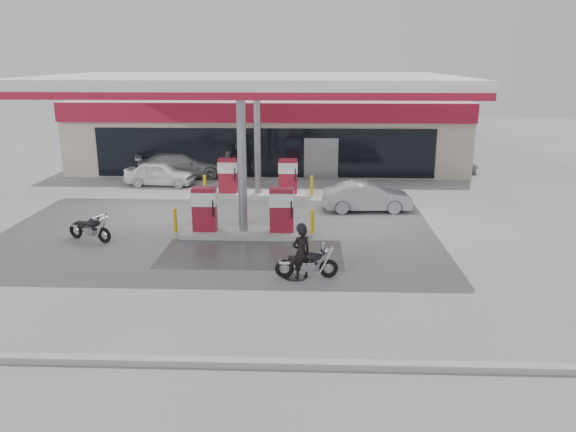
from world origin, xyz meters
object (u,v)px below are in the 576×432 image
(biker_main, at_px, (301,252))
(attendant, at_px, (229,167))
(sedan_white, at_px, (160,174))
(parked_motorcycle, at_px, (90,229))
(parked_car_left, at_px, (181,166))
(pump_island_near, at_px, (243,217))
(hatchback_silver, at_px, (367,197))
(pump_island_far, at_px, (258,181))
(parked_car_right, at_px, (445,164))
(main_motorcycle, at_px, (308,264))
(biker_walking, at_px, (239,166))

(biker_main, height_order, attendant, attendant)
(sedan_white, relative_size, attendant, 2.12)
(parked_motorcycle, relative_size, parked_car_left, 0.38)
(pump_island_near, relative_size, parked_motorcycle, 2.89)
(pump_island_near, xyz_separation_m, hatchback_silver, (4.83, 3.60, -0.10))
(pump_island_far, xyz_separation_m, parked_car_right, (10.00, 6.00, -0.20))
(main_motorcycle, height_order, attendant, attendant)
(biker_main, distance_m, biker_walking, 12.65)
(sedan_white, distance_m, biker_walking, 4.06)
(parked_motorcycle, height_order, attendant, attendant)
(pump_island_far, bearing_deg, hatchback_silver, -26.41)
(sedan_white, height_order, biker_walking, biker_walking)
(parked_car_right, bearing_deg, biker_main, 147.34)
(pump_island_far, height_order, main_motorcycle, pump_island_far)
(biker_main, xyz_separation_m, parked_car_left, (-6.67, 14.01, -0.11))
(pump_island_far, distance_m, parked_motorcycle, 8.66)
(pump_island_near, bearing_deg, pump_island_far, 90.00)
(pump_island_far, relative_size, biker_main, 3.24)
(parked_car_right, bearing_deg, biker_walking, 102.23)
(parked_motorcycle, distance_m, biker_walking, 9.96)
(pump_island_near, bearing_deg, biker_walking, 97.99)
(sedan_white, bearing_deg, parked_motorcycle, -176.27)
(sedan_white, relative_size, parked_car_left, 0.75)
(main_motorcycle, height_order, sedan_white, sedan_white)
(sedan_white, xyz_separation_m, attendant, (3.44, 0.60, 0.23))
(parked_motorcycle, height_order, biker_walking, biker_walking)
(pump_island_far, xyz_separation_m, attendant, (-1.75, 2.80, 0.12))
(parked_car_left, xyz_separation_m, parked_car_right, (14.50, 2.00, -0.17))
(pump_island_far, height_order, biker_main, pump_island_far)
(main_motorcycle, relative_size, parked_car_left, 0.40)
(main_motorcycle, relative_size, biker_walking, 0.92)
(biker_main, relative_size, sedan_white, 0.45)
(pump_island_far, relative_size, parked_motorcycle, 2.89)
(parked_motorcycle, xyz_separation_m, hatchback_silver, (10.18, 4.41, 0.18))
(parked_motorcycle, bearing_deg, pump_island_far, 74.31)
(parked_motorcycle, xyz_separation_m, parked_car_right, (15.34, 12.81, 0.09))
(parked_car_right, distance_m, biker_walking, 11.79)
(parked_car_left, bearing_deg, parked_car_right, -96.44)
(attendant, bearing_deg, parked_car_left, 41.54)
(main_motorcycle, distance_m, parked_car_right, 17.73)
(hatchback_silver, relative_size, parked_car_left, 0.79)
(attendant, bearing_deg, parked_motorcycle, 134.62)
(pump_island_far, distance_m, parked_car_left, 6.02)
(attendant, distance_m, biker_walking, 0.87)
(pump_island_near, bearing_deg, main_motorcycle, -59.44)
(sedan_white, distance_m, parked_car_right, 15.66)
(pump_island_far, height_order, parked_car_right, pump_island_far)
(pump_island_near, bearing_deg, parked_car_right, 50.19)
(pump_island_far, xyz_separation_m, sedan_white, (-5.19, 2.20, -0.11))
(pump_island_near, relative_size, attendant, 3.09)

